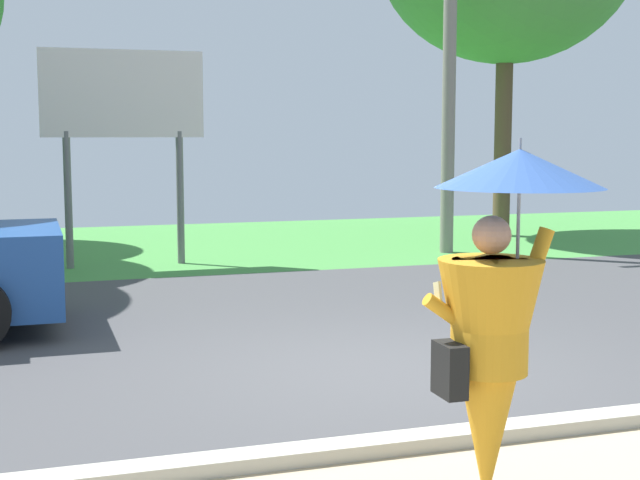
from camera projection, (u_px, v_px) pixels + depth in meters
name	position (u px, v px, depth m)	size (l,w,h in m)	color
ground_plane	(294.00, 314.00, 11.06)	(40.00, 22.00, 0.20)	#424244
monk_pedestrian	(495.00, 323.00, 5.12)	(1.05, 0.96, 2.13)	orange
utility_pole	(450.00, 52.00, 16.09)	(1.80, 0.24, 6.87)	gray
roadside_billboard	(123.00, 109.00, 14.54)	(2.60, 0.12, 3.50)	slate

